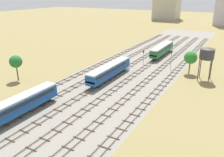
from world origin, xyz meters
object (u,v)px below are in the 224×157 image
Objects in this scene: diesel_railcar_centre_left_near at (110,70)px; signal_post_nearest at (171,57)px; passenger_coach_left_nearest at (12,108)px; diesel_railcar_centre_mid at (162,49)px; water_tower at (207,54)px; signal_post_near at (144,55)px.

diesel_railcar_centre_left_near is 22.12m from signal_post_nearest.
passenger_coach_left_nearest and diesel_railcar_centre_mid have the same top height.
passenger_coach_left_nearest is 50.53m from water_tower.
signal_post_nearest is at bearing 69.84° from passenger_coach_left_nearest.
diesel_railcar_centre_left_near is at bearing -124.18° from signal_post_nearest.
water_tower is at bearing -18.64° from signal_post_near.
diesel_railcar_centre_left_near is 19.59m from signal_post_near.
signal_post_near is at bearing -100.87° from diesel_railcar_centre_mid.
passenger_coach_left_nearest and diesel_railcar_centre_left_near have the same top height.
diesel_railcar_centre_mid is at bearing 79.13° from signal_post_near.
water_tower is at bearing 27.46° from diesel_railcar_centre_left_near.
signal_post_near is at bearing 173.37° from signal_post_nearest.
water_tower is 13.31m from signal_post_nearest.
diesel_railcar_centre_left_near is 2.19× the size of water_tower.
diesel_railcar_centre_left_near is at bearing -98.72° from diesel_railcar_centre_mid.
passenger_coach_left_nearest is 4.89× the size of signal_post_near.
diesel_railcar_centre_mid is at bearing 117.88° from signal_post_nearest.
diesel_railcar_centre_left_near is at bearing -152.54° from water_tower.
water_tower reaches higher than diesel_railcar_centre_mid.
water_tower reaches higher than passenger_coach_left_nearest.
diesel_railcar_centre_left_near is 1.00× the size of diesel_railcar_centre_mid.
signal_post_near is (7.45, 48.49, 0.29)m from passenger_coach_left_nearest.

